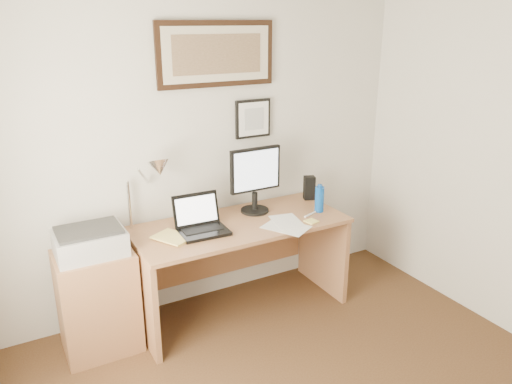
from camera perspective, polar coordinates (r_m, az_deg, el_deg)
wall_back at (r=3.84m, az=-6.46°, el=4.86°), size 3.50×0.02×2.50m
side_cabinet at (r=3.65m, az=-17.60°, el=-11.85°), size 0.50×0.40×0.73m
water_bottle at (r=3.95m, az=7.26°, el=-0.83°), size 0.07×0.07×0.20m
bottle_cap at (r=3.91m, az=7.33°, el=0.71°), size 0.04×0.04×0.02m
speaker at (r=4.21m, az=6.11°, el=0.48°), size 0.11×0.10×0.20m
paper_sheet_a at (r=3.66m, az=3.46°, el=-4.01°), size 0.35×0.39×0.00m
paper_sheet_b at (r=3.76m, az=3.54°, el=-3.36°), size 0.25×0.32×0.00m
sticky_pad at (r=3.76m, az=6.35°, el=-3.34°), size 0.10×0.10×0.01m
marker_pen at (r=3.89m, az=6.22°, el=-2.56°), size 0.14×0.06×0.02m
book at (r=3.45m, az=-10.54°, el=-5.69°), size 0.29×0.32×0.02m
desk at (r=3.90m, az=-2.38°, el=-6.30°), size 1.60×0.70×0.75m
laptop at (r=3.58m, az=-6.31°, el=-3.64°), size 0.35×0.31×0.26m
lcd_monitor at (r=3.84m, az=-0.08°, el=1.74°), size 0.42×0.22×0.52m
printer at (r=3.44m, az=-18.47°, el=-5.38°), size 0.44×0.34×0.18m
desk_lamp at (r=3.55m, az=-11.32°, el=2.37°), size 0.29×0.27×0.53m
picture_large at (r=3.76m, az=-4.51°, el=15.44°), size 0.92×0.04×0.47m
picture_small at (r=3.96m, az=-0.34°, el=8.38°), size 0.30×0.03×0.30m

